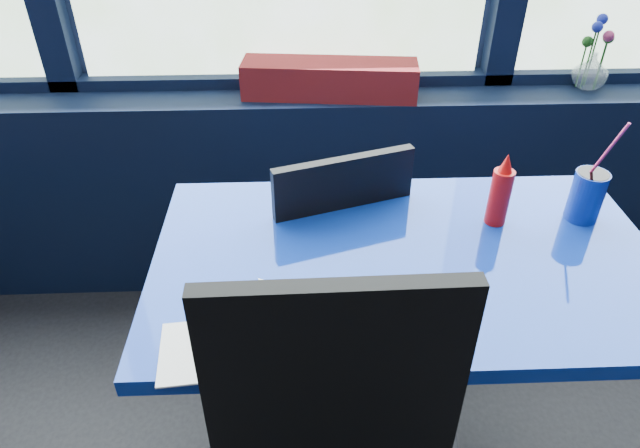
{
  "coord_description": "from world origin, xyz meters",
  "views": [
    {
      "loc": [
        0.05,
        0.95,
        1.59
      ],
      "look_at": [
        0.09,
        1.98,
        0.86
      ],
      "focal_mm": 32.0,
      "sensor_mm": 36.0,
      "label": 1
    }
  ],
  "objects": [
    {
      "name": "chair_near_back",
      "position": [
        0.2,
        2.33,
        0.51
      ],
      "size": [
        0.51,
        0.51,
        0.9
      ],
      "rotation": [
        0.0,
        0.0,
        3.46
      ],
      "color": "black",
      "rests_on": "ground"
    },
    {
      "name": "planter_box",
      "position": [
        0.16,
        2.85,
        0.86
      ],
      "size": [
        0.61,
        0.21,
        0.12
      ],
      "primitive_type": "cube",
      "rotation": [
        0.0,
        0.0,
        -0.1
      ],
      "color": "maroon",
      "rests_on": "window_sill"
    },
    {
      "name": "food_basket",
      "position": [
        0.05,
        1.77,
        0.78
      ],
      "size": [
        0.25,
        0.25,
        0.09
      ],
      "rotation": [
        0.0,
        0.0,
        0.13
      ],
      "color": "red",
      "rests_on": "near_table"
    },
    {
      "name": "ketchup_bottle",
      "position": [
        0.55,
        2.13,
        0.84
      ],
      "size": [
        0.05,
        0.05,
        0.2
      ],
      "color": "red",
      "rests_on": "near_table"
    },
    {
      "name": "soda_cup",
      "position": [
        0.78,
        2.14,
        0.82
      ],
      "size": [
        0.08,
        0.08,
        0.28
      ],
      "rotation": [
        0.0,
        0.0,
        0.31
      ],
      "color": "navy",
      "rests_on": "near_table"
    },
    {
      "name": "napkin",
      "position": [
        -0.15,
        1.72,
        0.75
      ],
      "size": [
        0.18,
        0.18,
        0.0
      ],
      "primitive_type": "cube",
      "rotation": [
        0.0,
        0.0,
        0.09
      ],
      "color": "white",
      "rests_on": "near_table"
    },
    {
      "name": "window_sill",
      "position": [
        0.0,
        2.87,
        0.4
      ],
      "size": [
        5.0,
        0.26,
        0.8
      ],
      "primitive_type": "cube",
      "color": "black",
      "rests_on": "ground"
    },
    {
      "name": "near_table",
      "position": [
        0.3,
        2.0,
        0.57
      ],
      "size": [
        1.2,
        0.7,
        0.75
      ],
      "color": "black",
      "rests_on": "ground"
    },
    {
      "name": "flower_vase",
      "position": [
        1.09,
        2.88,
        0.88
      ],
      "size": [
        0.14,
        0.15,
        0.26
      ],
      "rotation": [
        0.0,
        0.0,
        0.15
      ],
      "color": "silver",
      "rests_on": "window_sill"
    }
  ]
}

